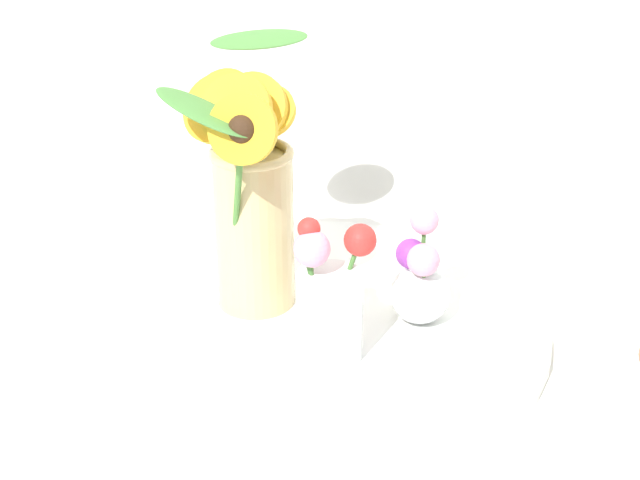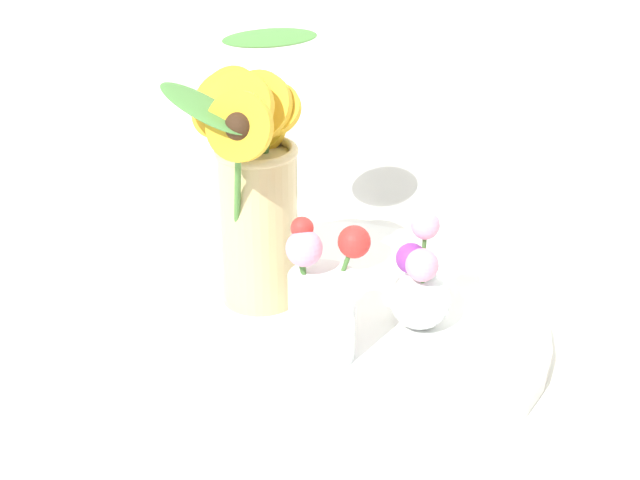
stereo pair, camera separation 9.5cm
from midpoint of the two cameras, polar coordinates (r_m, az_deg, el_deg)
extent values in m
plane|color=silver|center=(0.99, -3.25, -8.34)|extent=(6.00, 6.00, 0.00)
cylinder|color=white|center=(1.05, -2.60, -5.53)|extent=(0.53, 0.53, 0.02)
cylinder|color=#D1B77A|center=(1.04, -6.84, 0.49)|extent=(0.09, 0.09, 0.19)
torus|color=#D1B77A|center=(1.00, -7.14, 5.47)|extent=(0.10, 0.10, 0.01)
cylinder|color=#4C8438|center=(1.05, -7.35, 2.18)|extent=(0.01, 0.05, 0.16)
cylinder|color=gold|center=(1.04, -7.05, 6.80)|extent=(0.06, 0.05, 0.05)
sphere|color=#382314|center=(1.04, -7.05, 6.80)|extent=(0.03, 0.03, 0.03)
cylinder|color=#4C8438|center=(1.02, -7.95, 2.20)|extent=(0.02, 0.03, 0.23)
cylinder|color=gold|center=(0.96, -8.28, 8.13)|extent=(0.08, 0.05, 0.08)
sphere|color=#382314|center=(0.96, -8.28, 8.13)|extent=(0.03, 0.03, 0.03)
cylinder|color=#4C8438|center=(1.02, -7.55, 3.19)|extent=(0.07, 0.01, 0.18)
cylinder|color=gold|center=(1.00, -9.50, 8.22)|extent=(0.10, 0.05, 0.09)
sphere|color=#382314|center=(1.00, -9.50, 8.22)|extent=(0.03, 0.03, 0.03)
cylinder|color=#4C8438|center=(1.02, -6.95, 2.50)|extent=(0.03, 0.05, 0.20)
cylinder|color=gold|center=(1.00, -6.17, 8.16)|extent=(0.07, 0.05, 0.06)
sphere|color=#382314|center=(1.00, -6.17, 8.16)|extent=(0.03, 0.03, 0.03)
cylinder|color=#4C8438|center=(1.01, -7.51, 3.08)|extent=(0.04, 0.01, 0.19)
cylinder|color=gold|center=(0.99, -8.90, 8.44)|extent=(0.09, 0.05, 0.09)
sphere|color=#382314|center=(0.99, -8.90, 8.44)|extent=(0.03, 0.03, 0.03)
cylinder|color=#4C8438|center=(0.98, -8.13, 2.10)|extent=(0.05, 0.06, 0.19)
cylinder|color=gold|center=(0.91, -8.00, 6.98)|extent=(0.09, 0.03, 0.09)
sphere|color=#382314|center=(0.91, -8.00, 6.98)|extent=(0.03, 0.03, 0.03)
cylinder|color=#4C8438|center=(1.04, -7.01, 2.74)|extent=(0.02, 0.02, 0.22)
cylinder|color=gold|center=(0.99, -7.16, 8.32)|extent=(0.09, 0.05, 0.08)
sphere|color=#382314|center=(0.99, -7.16, 8.32)|extent=(0.03, 0.03, 0.03)
ellipsoid|color=#477F38|center=(1.03, -6.67, 12.60)|extent=(0.12, 0.08, 0.03)
ellipsoid|color=#477F38|center=(0.93, -10.39, 8.03)|extent=(0.13, 0.09, 0.05)
cylinder|color=white|center=(0.95, -2.24, -4.94)|extent=(0.07, 0.07, 0.10)
cylinder|color=#427533|center=(0.94, -3.37, -2.69)|extent=(0.02, 0.01, 0.12)
sphere|color=red|center=(0.92, -3.69, 0.66)|extent=(0.02, 0.02, 0.02)
cylinder|color=#427533|center=(0.95, -1.47, -3.41)|extent=(0.03, 0.03, 0.11)
sphere|color=red|center=(0.93, -0.33, -0.07)|extent=(0.03, 0.03, 0.03)
cylinder|color=#427533|center=(0.95, -3.15, -3.40)|extent=(0.02, 0.02, 0.11)
sphere|color=pink|center=(0.91, -3.85, -0.67)|extent=(0.04, 0.04, 0.04)
sphere|color=white|center=(1.02, 3.77, -3.55)|extent=(0.07, 0.07, 0.07)
cylinder|color=white|center=(1.00, 3.85, -1.40)|extent=(0.03, 0.03, 0.02)
cylinder|color=#427533|center=(1.02, 3.49, -2.62)|extent=(0.02, 0.01, 0.07)
sphere|color=purple|center=(1.00, 3.15, -0.95)|extent=(0.03, 0.03, 0.03)
cylinder|color=#427533|center=(1.01, 3.91, -1.56)|extent=(0.01, 0.02, 0.10)
sphere|color=pink|center=(0.99, 3.99, 1.21)|extent=(0.03, 0.03, 0.03)
cylinder|color=#427533|center=(1.00, 3.97, -2.86)|extent=(0.01, 0.01, 0.06)
sphere|color=pink|center=(0.99, 3.91, -1.35)|extent=(0.04, 0.04, 0.04)
camera|label=1|loc=(0.05, -92.74, -1.37)|focal=50.00mm
camera|label=2|loc=(0.05, 87.26, 1.37)|focal=50.00mm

